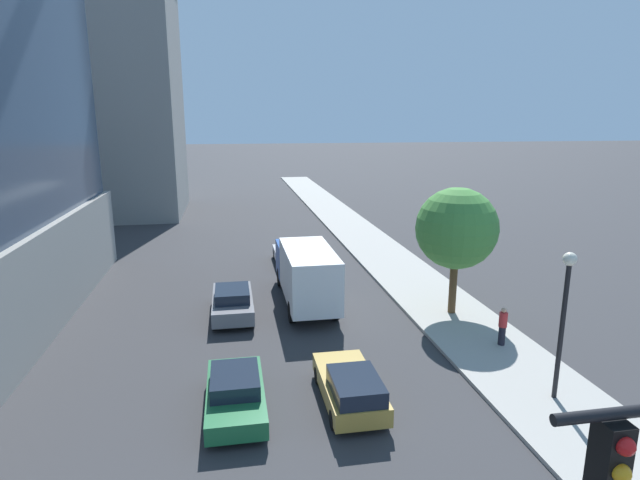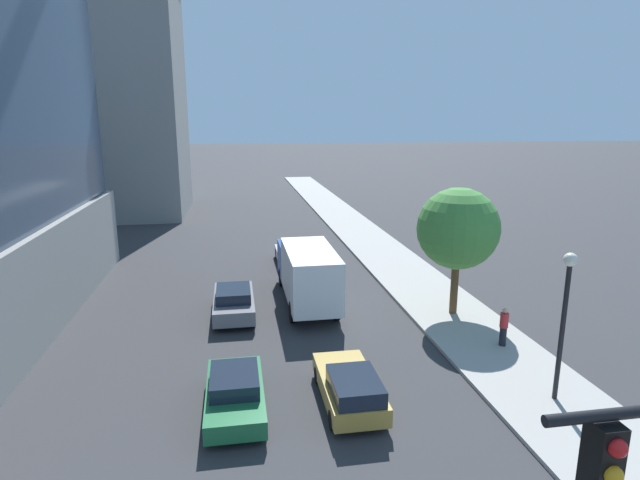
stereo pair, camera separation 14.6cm
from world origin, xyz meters
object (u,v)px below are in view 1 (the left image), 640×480
(car_silver, at_px, (289,255))
(pedestrian_red_shirt, at_px, (503,326))
(construction_building, at_px, (98,64))
(car_gray, at_px, (233,301))
(street_tree, at_px, (457,229))
(street_lamp, at_px, (565,303))
(car_gold, at_px, (351,387))
(car_green, at_px, (235,392))
(box_truck, at_px, (306,271))

(car_silver, bearing_deg, pedestrian_red_shirt, -62.89)
(construction_building, distance_m, car_gray, 35.13)
(street_tree, bearing_deg, car_silver, 123.16)
(street_lamp, distance_m, car_gold, 7.41)
(car_green, relative_size, box_truck, 0.53)
(car_gray, distance_m, box_truck, 3.99)
(car_gold, relative_size, car_silver, 0.94)
(street_lamp, height_order, pedestrian_red_shirt, street_lamp)
(construction_building, distance_m, box_truck, 35.30)
(construction_building, distance_m, pedestrian_red_shirt, 44.33)
(construction_building, distance_m, street_lamp, 46.88)
(box_truck, relative_size, pedestrian_red_shirt, 4.94)
(car_green, distance_m, pedestrian_red_shirt, 11.25)
(street_lamp, relative_size, car_silver, 1.14)
(car_gold, xyz_separation_m, box_truck, (-0.00, 9.79, 1.05))
(street_lamp, bearing_deg, box_truck, 122.46)
(construction_building, relative_size, pedestrian_red_shirt, 21.68)
(street_lamp, xyz_separation_m, car_silver, (-6.80, 18.10, -2.84))
(pedestrian_red_shirt, bearing_deg, car_gray, 153.07)
(pedestrian_red_shirt, bearing_deg, street_tree, 97.42)
(car_silver, bearing_deg, street_tree, -56.84)
(car_gold, bearing_deg, street_lamp, -7.54)
(car_silver, bearing_deg, street_lamp, -69.42)
(car_gold, distance_m, car_silver, 17.20)
(box_truck, bearing_deg, pedestrian_red_shirt, -42.58)
(construction_building, distance_m, street_tree, 40.12)
(car_green, bearing_deg, car_gold, -5.52)
(street_lamp, relative_size, box_truck, 0.63)
(street_lamp, height_order, box_truck, street_lamp)
(box_truck, xyz_separation_m, pedestrian_red_shirt, (7.16, -6.58, -0.78))
(pedestrian_red_shirt, bearing_deg, car_gold, -155.89)
(street_lamp, height_order, street_tree, street_tree)
(construction_building, height_order, car_silver, construction_building)
(street_tree, distance_m, car_green, 12.84)
(construction_building, bearing_deg, car_gold, -68.40)
(street_lamp, bearing_deg, construction_building, 119.14)
(car_gray, xyz_separation_m, pedestrian_red_shirt, (10.88, -5.53, 0.23))
(construction_building, relative_size, street_lamp, 6.97)
(construction_building, bearing_deg, pedestrian_red_shirt, -57.71)
(car_silver, distance_m, box_truck, 7.49)
(car_gray, distance_m, pedestrian_red_shirt, 12.20)
(street_tree, bearing_deg, construction_building, 124.65)
(street_tree, distance_m, box_truck, 7.66)
(car_green, distance_m, car_gold, 3.73)
(street_tree, xyz_separation_m, car_gray, (-10.39, 1.74, -3.54))
(street_lamp, xyz_separation_m, street_tree, (-0.13, 7.89, 0.77))
(street_tree, bearing_deg, street_lamp, -89.08)
(car_green, height_order, car_gold, car_gold)
(construction_building, height_order, box_truck, construction_building)
(construction_building, relative_size, car_gold, 8.44)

